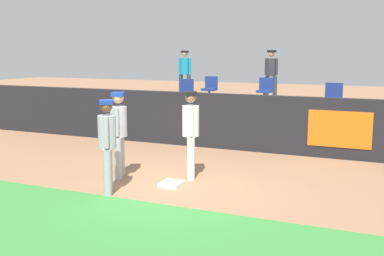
% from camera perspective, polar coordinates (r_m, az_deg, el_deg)
% --- Properties ---
extents(ground_plane, '(60.00, 60.00, 0.00)m').
position_cam_1_polar(ground_plane, '(9.14, -2.26, -7.23)').
color(ground_plane, '#936B4C').
extents(grass_foreground_strip, '(18.00, 2.80, 0.01)m').
position_cam_1_polar(grass_foreground_strip, '(7.18, -10.85, -12.07)').
color(grass_foreground_strip, '#388438').
rests_on(grass_foreground_strip, ground_plane).
extents(first_base, '(0.40, 0.40, 0.08)m').
position_cam_1_polar(first_base, '(9.22, -2.52, -6.82)').
color(first_base, white).
rests_on(first_base, ground_plane).
extents(player_fielder_home, '(0.46, 0.58, 1.80)m').
position_cam_1_polar(player_fielder_home, '(9.58, -0.14, -0.06)').
color(player_fielder_home, white).
rests_on(player_fielder_home, ground_plane).
extents(player_runner_visitor, '(0.44, 0.47, 1.79)m').
position_cam_1_polar(player_runner_visitor, '(9.69, -8.90, -0.10)').
color(player_runner_visitor, '#9EA3AD').
rests_on(player_runner_visitor, ground_plane).
extents(player_coach_visitor, '(0.45, 0.45, 1.74)m').
position_cam_1_polar(player_coach_visitor, '(8.68, -10.28, -1.42)').
color(player_coach_visitor, '#9EA3AD').
rests_on(player_coach_visitor, ground_plane).
extents(field_wall, '(18.00, 0.26, 1.49)m').
position_cam_1_polar(field_wall, '(12.51, 5.59, 0.72)').
color(field_wall, black).
rests_on(field_wall, ground_plane).
extents(bleacher_platform, '(18.00, 4.80, 0.91)m').
position_cam_1_polar(bleacher_platform, '(14.99, 8.60, 0.98)').
color(bleacher_platform, '#59595E').
rests_on(bleacher_platform, ground_plane).
extents(seat_back_left, '(0.45, 0.44, 0.84)m').
position_cam_1_polar(seat_back_left, '(16.17, 2.20, 4.99)').
color(seat_back_left, '#4C4C51').
rests_on(seat_back_left, bleacher_platform).
extents(seat_front_left, '(0.46, 0.44, 0.84)m').
position_cam_1_polar(seat_front_left, '(14.57, -0.86, 4.52)').
color(seat_front_left, '#4C4C51').
rests_on(seat_front_left, bleacher_platform).
extents(seat_back_center, '(0.46, 0.44, 0.84)m').
position_cam_1_polar(seat_back_center, '(15.56, 8.88, 4.72)').
color(seat_back_center, '#4C4C51').
rests_on(seat_back_center, bleacher_platform).
extents(seat_front_right, '(0.46, 0.44, 0.84)m').
position_cam_1_polar(seat_front_right, '(13.35, 16.81, 3.69)').
color(seat_front_right, '#4C4C51').
rests_on(seat_front_right, bleacher_platform).
extents(spectator_hooded, '(0.48, 0.37, 1.72)m').
position_cam_1_polar(spectator_hooded, '(17.43, -0.88, 7.04)').
color(spectator_hooded, '#33384C').
rests_on(spectator_hooded, bleacher_platform).
extents(spectator_capped, '(0.48, 0.39, 1.73)m').
position_cam_1_polar(spectator_capped, '(16.30, 9.61, 6.78)').
color(spectator_capped, '#33384C').
rests_on(spectator_capped, bleacher_platform).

